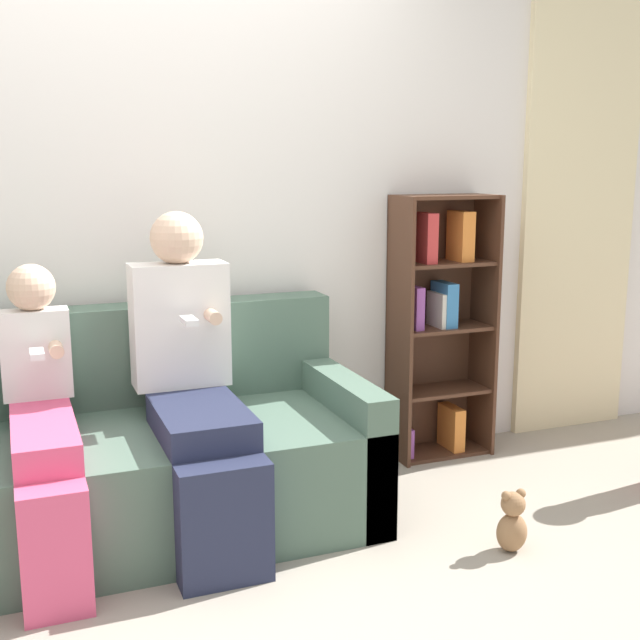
{
  "coord_description": "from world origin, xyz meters",
  "views": [
    {
      "loc": [
        -0.55,
        -2.51,
        1.44
      ],
      "look_at": [
        0.67,
        0.59,
        0.78
      ],
      "focal_mm": 45.0,
      "sensor_mm": 36.0,
      "label": 1
    }
  ],
  "objects_px": {
    "couch": "(151,458)",
    "bookshelf": "(438,322)",
    "teddy_bear": "(512,523)",
    "adult_seated": "(193,375)",
    "child_seated": "(43,420)"
  },
  "relations": [
    {
      "from": "couch",
      "to": "bookshelf",
      "type": "distance_m",
      "value": 1.56
    },
    {
      "from": "bookshelf",
      "to": "teddy_bear",
      "type": "height_order",
      "value": "bookshelf"
    },
    {
      "from": "couch",
      "to": "adult_seated",
      "type": "relative_size",
      "value": 1.37
    },
    {
      "from": "couch",
      "to": "adult_seated",
      "type": "height_order",
      "value": "adult_seated"
    },
    {
      "from": "teddy_bear",
      "to": "couch",
      "type": "bearing_deg",
      "value": 149.68
    },
    {
      "from": "adult_seated",
      "to": "child_seated",
      "type": "distance_m",
      "value": 0.57
    },
    {
      "from": "bookshelf",
      "to": "teddy_bear",
      "type": "bearing_deg",
      "value": -104.08
    },
    {
      "from": "couch",
      "to": "teddy_bear",
      "type": "height_order",
      "value": "couch"
    },
    {
      "from": "teddy_bear",
      "to": "bookshelf",
      "type": "bearing_deg",
      "value": 75.92
    },
    {
      "from": "couch",
      "to": "child_seated",
      "type": "relative_size",
      "value": 1.61
    },
    {
      "from": "child_seated",
      "to": "teddy_bear",
      "type": "distance_m",
      "value": 1.76
    },
    {
      "from": "couch",
      "to": "bookshelf",
      "type": "bearing_deg",
      "value": 12.6
    },
    {
      "from": "couch",
      "to": "child_seated",
      "type": "bearing_deg",
      "value": -158.48
    },
    {
      "from": "couch",
      "to": "child_seated",
      "type": "distance_m",
      "value": 0.5
    },
    {
      "from": "child_seated",
      "to": "bookshelf",
      "type": "relative_size",
      "value": 0.83
    }
  ]
}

